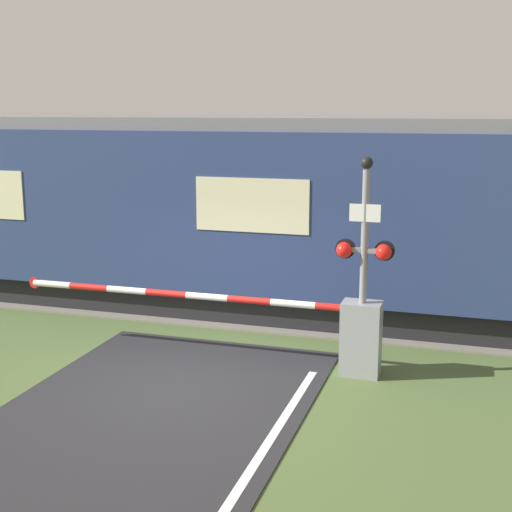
# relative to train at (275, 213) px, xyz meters

# --- Properties ---
(ground_plane) EXTENTS (80.00, 80.00, 0.00)m
(ground_plane) POSITION_rel_train_xyz_m (-0.23, -4.30, -1.99)
(ground_plane) COLOR #4C6033
(track_bed) EXTENTS (36.00, 3.20, 0.13)m
(track_bed) POSITION_rel_train_xyz_m (-0.23, 0.00, -1.96)
(track_bed) COLOR slate
(track_bed) RESTS_ON ground_plane
(train) EXTENTS (21.16, 3.07, 3.88)m
(train) POSITION_rel_train_xyz_m (0.00, 0.00, 0.00)
(train) COLOR black
(train) RESTS_ON ground_plane
(crossing_barrier) EXTENTS (6.18, 0.44, 1.16)m
(crossing_barrier) POSITION_rel_train_xyz_m (1.72, -3.12, -1.32)
(crossing_barrier) COLOR gray
(crossing_barrier) RESTS_ON ground_plane
(signal_post) EXTENTS (0.89, 0.26, 3.36)m
(signal_post) POSITION_rel_train_xyz_m (2.27, -3.14, -0.08)
(signal_post) COLOR gray
(signal_post) RESTS_ON ground_plane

